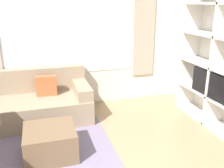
# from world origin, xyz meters

# --- Properties ---
(wall_back) EXTENTS (5.77, 0.11, 2.70)m
(wall_back) POSITION_xyz_m (0.00, 3.27, 1.36)
(wall_back) COLOR silver
(wall_back) RESTS_ON ground_plane
(area_rug) EXTENTS (2.67, 2.12, 0.01)m
(area_rug) POSITION_xyz_m (-1.05, 1.72, 0.01)
(area_rug) COLOR slate
(area_rug) RESTS_ON ground_plane
(couch_main) EXTENTS (1.87, 0.94, 0.83)m
(couch_main) POSITION_xyz_m (-0.75, 2.77, 0.29)
(couch_main) COLOR gray
(couch_main) RESTS_ON ground_plane
(ottoman) EXTENTS (0.65, 0.64, 0.39)m
(ottoman) POSITION_xyz_m (-0.55, 1.60, 0.19)
(ottoman) COLOR brown
(ottoman) RESTS_ON ground_plane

